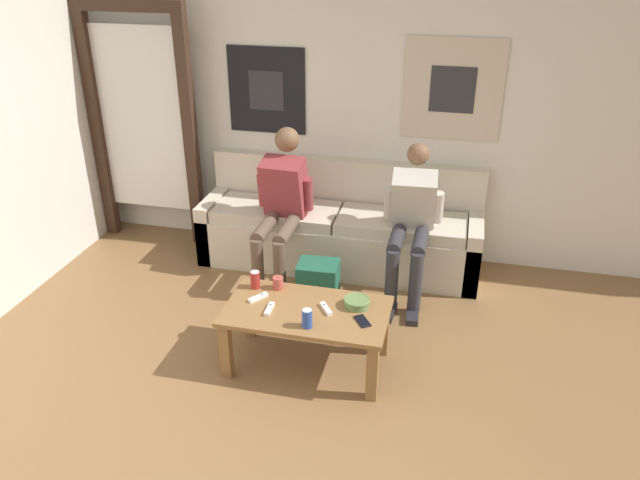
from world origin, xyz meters
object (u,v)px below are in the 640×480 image
Objects in this scene: person_seated_teen at (411,218)px; ceramic_bowl at (357,302)px; drink_can_blue at (307,318)px; game_controller_near_left at (258,298)px; coffee_table at (307,320)px; cell_phone at (362,321)px; backpack at (318,287)px; pillar_candle at (278,283)px; drink_can_red at (255,280)px; couch at (340,231)px; game_controller_near_right at (326,309)px; person_seated_adult at (281,203)px; game_controller_far_center at (269,309)px.

person_seated_teen reaches higher than ceramic_bowl.
drink_can_blue is at bearing -110.63° from person_seated_teen.
drink_can_blue reaches higher than game_controller_near_left.
cell_phone reaches higher than coffee_table.
ceramic_bowl is at bearing -55.07° from backpack.
ceramic_bowl is 1.42× the size of drink_can_blue.
pillar_candle is 0.16m from drink_can_red.
couch reaches higher than game_controller_near_right.
person_seated_adult is 1.23m from game_controller_far_center.
game_controller_far_center is at bearing -95.52° from couch.
couch is 0.79m from person_seated_teen.
ceramic_bowl is at bearing 111.63° from cell_phone.
drink_can_red reaches higher than game_controller_near_left.
person_seated_adult is 10.02× the size of drink_can_red.
ceramic_bowl is 0.57m from game_controller_far_center.
game_controller_far_center is at bearing -178.64° from cell_phone.
drink_can_blue is (0.55, -1.30, -0.18)m from person_seated_adult.
game_controller_near_left is (-0.09, -0.16, -0.03)m from pillar_candle.
ceramic_bowl is 1.78× the size of pillar_candle.
game_controller_far_center is (-0.23, -0.07, 0.09)m from coffee_table.
person_seated_adult is at bearing 114.05° from coffee_table.
game_controller_near_right is (-0.19, -0.10, -0.02)m from ceramic_bowl.
pillar_candle is (0.24, -0.90, -0.20)m from person_seated_adult.
ceramic_bowl is 0.58m from pillar_candle.
backpack is 2.84× the size of game_controller_near_right.
person_seated_teen reaches higher than couch.
person_seated_adult is 0.95m from drink_can_red.
coffee_table is (0.08, -1.47, 0.05)m from couch.
person_seated_teen is (0.63, -0.34, 0.34)m from couch.
drink_can_red is at bearing 174.41° from ceramic_bowl.
cell_phone is (0.79, -0.24, -0.06)m from drink_can_red.
coffee_table is 0.72m from backpack.
drink_can_blue is at bearing -157.81° from cell_phone.
game_controller_far_center reaches higher than cell_phone.
backpack is 0.74m from game_controller_near_left.
coffee_table is 0.36m from game_controller_near_left.
cell_phone is at bearing -53.17° from person_seated_adult.
backpack is at bearing -145.45° from person_seated_teen.
game_controller_near_right is (0.21, -1.45, 0.15)m from couch.
pillar_candle is at bearing 127.66° from drink_can_blue.
ceramic_bowl is (-0.24, -1.02, -0.18)m from person_seated_teen.
ceramic_bowl is 1.17× the size of cell_phone.
drink_can_red reaches higher than pillar_candle.
person_seated_adult reaches higher than game_controller_near_left.
drink_can_blue is (0.14, -0.88, 0.31)m from backpack.
backpack is 2.23× the size of ceramic_bowl.
game_controller_near_left reaches higher than cell_phone.
person_seated_adult is at bearing 104.95° from pillar_candle.
person_seated_teen reaches higher than backpack.
game_controller_near_left is at bearing 149.42° from drink_can_blue.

